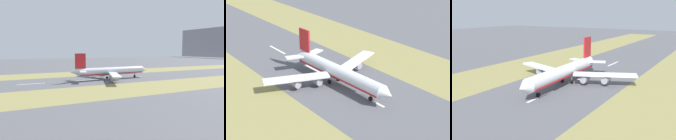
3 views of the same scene
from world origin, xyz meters
The scene contains 7 objects.
ground_plane centered at (0.00, 0.00, 0.00)m, with size 800.00×800.00×0.00m, color #56565B.
grass_median_west centered at (-45.00, 0.00, 0.00)m, with size 40.00×600.00×0.01m, color olive.
grass_median_east centered at (45.00, 0.00, 0.00)m, with size 40.00×600.00×0.01m, color olive.
centreline_dash_near centered at (0.00, -55.91, 0.01)m, with size 1.20×18.00×0.01m, color silver.
centreline_dash_mid centered at (0.00, -15.91, 0.01)m, with size 1.20×18.00×0.01m, color silver.
centreline_dash_far centered at (0.00, 24.09, 0.01)m, with size 1.20×18.00×0.01m, color silver.
airplane_main_jet centered at (1.44, 2.18, 6.02)m, with size 64.09×67.16×20.20m.
Camera 2 is at (94.61, 128.14, 69.39)m, focal length 60.00 mm.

